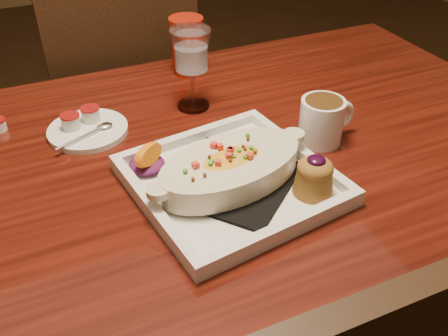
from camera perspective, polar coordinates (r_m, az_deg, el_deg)
name	(u,v)px	position (r m, az deg, el deg)	size (l,w,h in m)	color
table	(198,199)	(1.00, -3.02, -3.55)	(1.50, 0.90, 0.75)	#5F170D
chair_far	(125,116)	(1.58, -11.25, 5.87)	(0.42, 0.42, 0.93)	black
plate	(235,173)	(0.85, 1.29, -0.56)	(0.36, 0.36, 0.08)	white
coffee_mug	(323,119)	(0.98, 11.24, 5.51)	(0.12, 0.09, 0.09)	white
goblet	(191,55)	(1.05, -3.76, 12.79)	(0.08, 0.08, 0.17)	silver
saucer	(86,128)	(1.04, -15.50, 4.43)	(0.16, 0.16, 0.11)	white
red_tumbler	(187,46)	(1.24, -4.25, 13.75)	(0.08, 0.08, 0.14)	#9F1B0B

